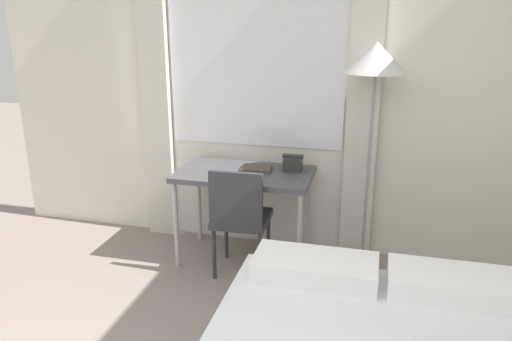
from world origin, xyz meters
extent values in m
cube|color=silver|center=(0.00, 2.81, 1.35)|extent=(4.85, 0.05, 2.70)
cube|color=white|center=(-0.22, 2.78, 1.60)|extent=(1.40, 0.01, 1.50)
cube|color=beige|center=(-1.06, 2.73, 1.30)|extent=(0.24, 0.06, 2.60)
cube|color=beige|center=(0.62, 2.73, 1.30)|extent=(0.24, 0.06, 2.60)
cube|color=#4C4C51|center=(-0.22, 2.43, 0.71)|extent=(1.02, 0.58, 0.04)
cylinder|color=#B2B2B7|center=(-0.69, 2.18, 0.34)|extent=(0.04, 0.04, 0.69)
cylinder|color=#B2B2B7|center=(0.26, 2.18, 0.34)|extent=(0.04, 0.04, 0.69)
cylinder|color=#B2B2B7|center=(-0.69, 2.68, 0.34)|extent=(0.04, 0.04, 0.69)
cylinder|color=#B2B2B7|center=(0.26, 2.68, 0.34)|extent=(0.04, 0.04, 0.69)
cube|color=#333338|center=(-0.19, 2.25, 0.42)|extent=(0.42, 0.42, 0.05)
cube|color=#333338|center=(-0.18, 2.07, 0.65)|extent=(0.38, 0.05, 0.39)
cylinder|color=#333338|center=(-0.35, 2.07, 0.20)|extent=(0.03, 0.03, 0.40)
cylinder|color=#333338|center=(-0.01, 2.09, 0.20)|extent=(0.03, 0.03, 0.40)
cylinder|color=#333338|center=(-0.36, 2.41, 0.20)|extent=(0.03, 0.03, 0.40)
cylinder|color=#333338|center=(-0.02, 2.42, 0.20)|extent=(0.03, 0.03, 0.40)
cube|color=white|center=(0.47, 1.41, 0.55)|extent=(0.68, 0.32, 0.12)
cube|color=white|center=(1.19, 1.41, 0.55)|extent=(0.68, 0.32, 0.12)
cylinder|color=#4C4C51|center=(0.70, 2.49, 0.01)|extent=(0.27, 0.27, 0.03)
cylinder|color=gray|center=(0.70, 2.49, 0.76)|extent=(0.02, 0.02, 1.46)
cone|color=silver|center=(0.70, 2.49, 1.59)|extent=(0.42, 0.42, 0.21)
cube|color=#2D2D2D|center=(0.13, 2.56, 0.78)|extent=(0.14, 0.13, 0.10)
cube|color=#2D2D2D|center=(0.13, 2.56, 0.84)|extent=(0.16, 0.05, 0.02)
cube|color=#4C4238|center=(-0.14, 2.50, 0.74)|extent=(0.24, 0.19, 0.02)
cube|color=white|center=(-0.14, 2.50, 0.74)|extent=(0.23, 0.18, 0.01)
camera|label=1|loc=(0.75, -1.03, 1.90)|focal=35.00mm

